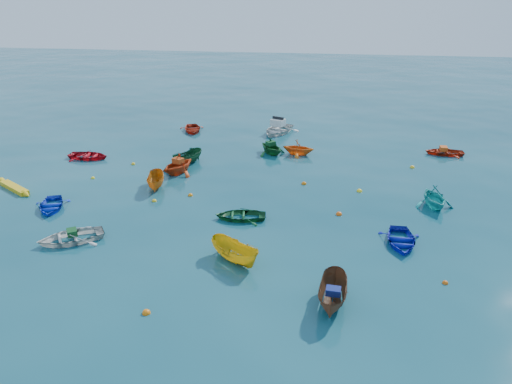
# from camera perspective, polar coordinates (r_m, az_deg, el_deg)

# --- Properties ---
(ground) EXTENTS (160.00, 160.00, 0.00)m
(ground) POSITION_cam_1_polar(r_m,az_deg,el_deg) (28.65, -1.48, -4.56)
(ground) COLOR #0A3E4D
(ground) RESTS_ON ground
(dinghy_blue_sw) EXTENTS (3.12, 3.60, 0.63)m
(dinghy_blue_sw) POSITION_cam_1_polar(r_m,az_deg,el_deg) (34.05, -22.35, -1.77)
(dinghy_blue_sw) COLOR #0F30C6
(dinghy_blue_sw) RESTS_ON ground
(dinghy_white_near) EXTENTS (4.30, 4.02, 0.73)m
(dinghy_white_near) POSITION_cam_1_polar(r_m,az_deg,el_deg) (29.46, -20.34, -5.29)
(dinghy_white_near) COLOR silver
(dinghy_white_near) RESTS_ON ground
(sampan_brown_mid) EXTENTS (1.52, 3.41, 1.28)m
(sampan_brown_mid) POSITION_cam_1_polar(r_m,az_deg,el_deg) (22.89, 8.74, -12.59)
(sampan_brown_mid) COLOR #55331E
(sampan_brown_mid) RESTS_ON ground
(dinghy_blue_se) EXTENTS (2.29, 3.20, 0.66)m
(dinghy_blue_se) POSITION_cam_1_polar(r_m,az_deg,el_deg) (28.50, 16.18, -5.70)
(dinghy_blue_se) COLOR #0D19A9
(dinghy_blue_se) RESTS_ON ground
(dinghy_orange_w) EXTENTS (3.65, 3.85, 1.59)m
(dinghy_orange_w) POSITION_cam_1_polar(r_m,az_deg,el_deg) (37.87, -8.86, 2.15)
(dinghy_orange_w) COLOR red
(dinghy_orange_w) RESTS_ON ground
(sampan_yellow_mid) EXTENTS (3.32, 2.93, 1.25)m
(sampan_yellow_mid) POSITION_cam_1_polar(r_m,az_deg,el_deg) (25.75, -2.38, -7.96)
(sampan_yellow_mid) COLOR gold
(sampan_yellow_mid) RESTS_ON ground
(dinghy_green_e) EXTENTS (3.28, 2.53, 0.63)m
(dinghy_green_e) POSITION_cam_1_polar(r_m,az_deg,el_deg) (30.22, -1.80, -3.05)
(dinghy_green_e) COLOR #135228
(dinghy_green_e) RESTS_ON ground
(dinghy_cyan_se) EXTENTS (2.96, 3.26, 1.49)m
(dinghy_cyan_se) POSITION_cam_1_polar(r_m,az_deg,el_deg) (33.79, 19.58, -1.54)
(dinghy_cyan_se) COLOR #1AA7A3
(dinghy_cyan_se) RESTS_ON ground
(dinghy_red_nw) EXTENTS (3.39, 2.50, 0.68)m
(dinghy_red_nw) POSITION_cam_1_polar(r_m,az_deg,el_deg) (42.83, -18.57, 3.66)
(dinghy_red_nw) COLOR red
(dinghy_red_nw) RESTS_ON ground
(sampan_orange_n) EXTENTS (1.80, 3.16, 1.15)m
(sampan_orange_n) POSITION_cam_1_polar(r_m,az_deg,el_deg) (35.39, -11.30, 0.48)
(sampan_orange_n) COLOR #BA6211
(sampan_orange_n) RESTS_ON ground
(dinghy_green_n) EXTENTS (3.57, 3.59, 1.43)m
(dinghy_green_n) POSITION_cam_1_polar(r_m,az_deg,el_deg) (41.77, 1.75, 4.38)
(dinghy_green_n) COLOR #145722
(dinghy_green_n) RESTS_ON ground
(dinghy_red_ne) EXTENTS (3.09, 2.23, 0.64)m
(dinghy_red_ne) POSITION_cam_1_polar(r_m,az_deg,el_deg) (44.46, 20.68, 4.05)
(dinghy_red_ne) COLOR #B92B0F
(dinghy_red_ne) RESTS_ON ground
(dinghy_red_far) EXTENTS (3.23, 3.80, 0.67)m
(dinghy_red_far) POSITION_cam_1_polar(r_m,az_deg,el_deg) (48.74, -7.27, 6.91)
(dinghy_red_far) COLOR #A9220E
(dinghy_red_far) RESTS_ON ground
(dinghy_orange_far) EXTENTS (2.95, 2.66, 1.37)m
(dinghy_orange_far) POSITION_cam_1_polar(r_m,az_deg,el_deg) (41.74, 4.83, 4.30)
(dinghy_orange_far) COLOR orange
(dinghy_orange_far) RESTS_ON ground
(sampan_green_far) EXTENTS (2.40, 3.25, 1.18)m
(sampan_green_far) POSITION_cam_1_polar(r_m,az_deg,el_deg) (39.73, -7.77, 3.21)
(sampan_green_far) COLOR #104525
(sampan_green_far) RESTS_ON ground
(kayak_yellow) EXTENTS (3.61, 2.59, 0.39)m
(kayak_yellow) POSITION_cam_1_polar(r_m,az_deg,el_deg) (38.19, -25.85, 0.23)
(kayak_yellow) COLOR yellow
(kayak_yellow) RESTS_ON ground
(motorboat_white) EXTENTS (4.47, 5.12, 1.49)m
(motorboat_white) POSITION_cam_1_polar(r_m,az_deg,el_deg) (47.82, 2.51, 6.76)
(motorboat_white) COLOR silver
(motorboat_white) RESTS_ON ground
(tarp_green_a) EXTENTS (0.80, 0.85, 0.33)m
(tarp_green_a) POSITION_cam_1_polar(r_m,az_deg,el_deg) (29.24, -20.29, -4.34)
(tarp_green_a) COLOR #124B1F
(tarp_green_a) RESTS_ON dinghy_white_near
(tarp_blue_a) EXTENTS (0.67, 0.53, 0.31)m
(tarp_blue_a) POSITION_cam_1_polar(r_m,az_deg,el_deg) (22.32, 8.82, -11.14)
(tarp_blue_a) COLOR navy
(tarp_blue_a) RESTS_ON sampan_brown_mid
(tarp_orange_a) EXTENTS (0.93, 0.84, 0.37)m
(tarp_orange_a) POSITION_cam_1_polar(r_m,az_deg,el_deg) (37.58, -8.90, 3.57)
(tarp_orange_a) COLOR #BF4113
(tarp_orange_a) RESTS_ON dinghy_orange_w
(tarp_green_b) EXTENTS (0.88, 0.87, 0.34)m
(tarp_green_b) POSITION_cam_1_polar(r_m,az_deg,el_deg) (41.57, 1.68, 5.58)
(tarp_green_b) COLOR #124A20
(tarp_green_b) RESTS_ON dinghy_green_n
(tarp_orange_b) EXTENTS (0.56, 0.74, 0.36)m
(tarp_orange_b) POSITION_cam_1_polar(r_m,az_deg,el_deg) (44.29, 20.64, 4.67)
(tarp_orange_b) COLOR #DC5316
(tarp_orange_b) RESTS_ON dinghy_red_ne
(buoy_or_a) EXTENTS (0.37, 0.37, 0.37)m
(buoy_or_a) POSITION_cam_1_polar(r_m,az_deg,el_deg) (22.62, -12.42, -13.39)
(buoy_or_a) COLOR orange
(buoy_or_a) RESTS_ON ground
(buoy_ye_a) EXTENTS (0.32, 0.32, 0.32)m
(buoy_ye_a) POSITION_cam_1_polar(r_m,az_deg,el_deg) (33.21, -11.55, -1.06)
(buoy_ye_a) COLOR gold
(buoy_ye_a) RESTS_ON ground
(buoy_or_b) EXTENTS (0.29, 0.29, 0.29)m
(buoy_or_b) POSITION_cam_1_polar(r_m,az_deg,el_deg) (25.65, 20.80, -9.73)
(buoy_or_b) COLOR #DA580B
(buoy_or_b) RESTS_ON ground
(buoy_ye_b) EXTENTS (0.29, 0.29, 0.29)m
(buoy_ye_b) POSITION_cam_1_polar(r_m,az_deg,el_deg) (38.28, -18.13, 1.48)
(buoy_ye_b) COLOR yellow
(buoy_ye_b) RESTS_ON ground
(buoy_or_c) EXTENTS (0.33, 0.33, 0.33)m
(buoy_or_c) POSITION_cam_1_polar(r_m,az_deg,el_deg) (33.71, -7.50, -0.41)
(buoy_or_c) COLOR orange
(buoy_or_c) RESTS_ON ground
(buoy_ye_c) EXTENTS (0.38, 0.38, 0.38)m
(buoy_ye_c) POSITION_cam_1_polar(r_m,az_deg,el_deg) (34.81, 11.73, 0.06)
(buoy_ye_c) COLOR yellow
(buoy_ye_c) RESTS_ON ground
(buoy_or_d) EXTENTS (0.38, 0.38, 0.38)m
(buoy_or_d) POSITION_cam_1_polar(r_m,az_deg,el_deg) (31.12, 9.45, -2.57)
(buoy_or_d) COLOR #ED570C
(buoy_or_d) RESTS_ON ground
(buoy_ye_d) EXTENTS (0.32, 0.32, 0.32)m
(buoy_ye_d) POSITION_cam_1_polar(r_m,az_deg,el_deg) (40.43, -13.85, 3.09)
(buoy_ye_d) COLOR gold
(buoy_ye_d) RESTS_ON ground
(buoy_or_e) EXTENTS (0.37, 0.37, 0.37)m
(buoy_or_e) POSITION_cam_1_polar(r_m,az_deg,el_deg) (35.51, 5.50, 0.91)
(buoy_or_e) COLOR #CF650B
(buoy_or_e) RESTS_ON ground
(buoy_ye_e) EXTENTS (0.37, 0.37, 0.37)m
(buoy_ye_e) POSITION_cam_1_polar(r_m,az_deg,el_deg) (40.38, 17.42, 2.67)
(buoy_ye_e) COLOR yellow
(buoy_ye_e) RESTS_ON ground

